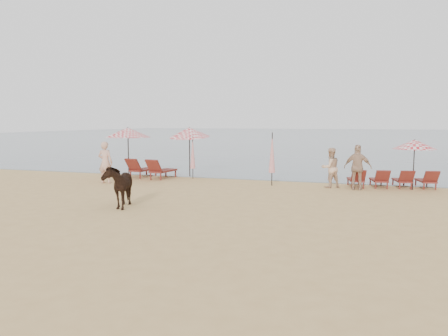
# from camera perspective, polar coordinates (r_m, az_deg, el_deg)

# --- Properties ---
(ground) EXTENTS (120.00, 120.00, 0.00)m
(ground) POSITION_cam_1_polar(r_m,az_deg,el_deg) (11.73, -7.64, -7.85)
(ground) COLOR tan
(ground) RESTS_ON ground
(sea) EXTENTS (160.00, 140.00, 0.06)m
(sea) POSITION_cam_1_polar(r_m,az_deg,el_deg) (90.43, 14.88, 4.14)
(sea) COLOR #51606B
(sea) RESTS_ON ground
(lounger_cluster_left) EXTENTS (2.12, 2.05, 0.68)m
(lounger_cluster_left) POSITION_cam_1_polar(r_m,az_deg,el_deg) (21.93, -9.60, -0.11)
(lounger_cluster_left) COLOR maroon
(lounger_cluster_left) RESTS_ON ground
(lounger_cluster_right) EXTENTS (3.68, 2.11, 0.55)m
(lounger_cluster_right) POSITION_cam_1_polar(r_m,az_deg,el_deg) (19.79, 21.04, -1.37)
(lounger_cluster_right) COLOR maroon
(lounger_cluster_right) RESTS_ON ground
(umbrella_open_left_a) EXTENTS (2.22, 2.22, 2.53)m
(umbrella_open_left_a) POSITION_cam_1_polar(r_m,az_deg,el_deg) (22.04, -12.45, 4.55)
(umbrella_open_left_a) COLOR black
(umbrella_open_left_a) RESTS_ON ground
(umbrella_open_left_b) EXTENTS (2.05, 2.09, 2.62)m
(umbrella_open_left_b) POSITION_cam_1_polar(r_m,az_deg,el_deg) (22.19, -4.54, 4.67)
(umbrella_open_left_b) COLOR black
(umbrella_open_left_b) RESTS_ON ground
(umbrella_open_right) EXTENTS (1.71, 1.71, 2.09)m
(umbrella_open_right) POSITION_cam_1_polar(r_m,az_deg,el_deg) (19.49, 23.64, 2.84)
(umbrella_open_right) COLOR black
(umbrella_open_right) RESTS_ON ground
(umbrella_closed_left) EXTENTS (0.25, 0.25, 2.08)m
(umbrella_closed_left) POSITION_cam_1_polar(r_m,az_deg,el_deg) (21.45, -4.11, 1.99)
(umbrella_closed_left) COLOR black
(umbrella_closed_left) RESTS_ON ground
(umbrella_closed_right) EXTENTS (0.29, 0.29, 2.34)m
(umbrella_closed_right) POSITION_cam_1_polar(r_m,az_deg,el_deg) (19.21, 6.30, 1.97)
(umbrella_closed_right) COLOR black
(umbrella_closed_right) RESTS_ON ground
(cow) EXTENTS (1.32, 1.86, 1.44)m
(cow) POSITION_cam_1_polar(r_m,az_deg,el_deg) (14.78, -13.59, -2.23)
(cow) COLOR black
(cow) RESTS_ON ground
(beachgoer_left) EXTENTS (0.72, 0.50, 1.91)m
(beachgoer_left) POSITION_cam_1_polar(r_m,az_deg,el_deg) (20.64, -15.24, 0.72)
(beachgoer_left) COLOR tan
(beachgoer_left) RESTS_ON ground
(beachgoer_right_a) EXTENTS (1.05, 0.99, 1.70)m
(beachgoer_right_a) POSITION_cam_1_polar(r_m,az_deg,el_deg) (19.11, 13.73, 0.03)
(beachgoer_right_a) COLOR tan
(beachgoer_right_a) RESTS_ON ground
(beachgoer_right_b) EXTENTS (1.12, 0.52, 1.87)m
(beachgoer_right_b) POSITION_cam_1_polar(r_m,az_deg,el_deg) (18.72, 17.07, 0.08)
(beachgoer_right_b) COLOR tan
(beachgoer_right_b) RESTS_ON ground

